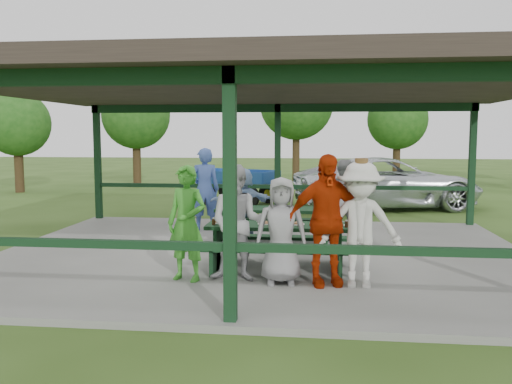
# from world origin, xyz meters

# --- Properties ---
(ground) EXTENTS (90.00, 90.00, 0.00)m
(ground) POSITION_xyz_m (0.00, 0.00, 0.00)
(ground) COLOR #304C17
(ground) RESTS_ON ground
(concrete_slab) EXTENTS (10.00, 8.00, 0.10)m
(concrete_slab) POSITION_xyz_m (0.00, 0.00, 0.05)
(concrete_slab) COLOR slate
(concrete_slab) RESTS_ON ground
(pavilion_structure) EXTENTS (10.60, 8.60, 3.24)m
(pavilion_structure) POSITION_xyz_m (0.00, 0.00, 3.17)
(pavilion_structure) COLOR black
(pavilion_structure) RESTS_ON concrete_slab
(picnic_table_near) EXTENTS (2.36, 1.39, 0.75)m
(picnic_table_near) POSITION_xyz_m (0.38, -1.20, 0.57)
(picnic_table_near) COLOR black
(picnic_table_near) RESTS_ON concrete_slab
(picnic_table_far) EXTENTS (2.39, 1.39, 0.75)m
(picnic_table_far) POSITION_xyz_m (0.18, 0.80, 0.57)
(picnic_table_far) COLOR black
(picnic_table_far) RESTS_ON concrete_slab
(table_setting) EXTENTS (2.37, 0.45, 0.10)m
(table_setting) POSITION_xyz_m (0.39, -1.17, 0.88)
(table_setting) COLOR white
(table_setting) RESTS_ON picnic_table_near
(contestant_green) EXTENTS (0.74, 0.60, 1.77)m
(contestant_green) POSITION_xyz_m (-0.95, -2.06, 0.98)
(contestant_green) COLOR green
(contestant_green) RESTS_ON concrete_slab
(contestant_grey_left) EXTENTS (0.89, 0.71, 1.78)m
(contestant_grey_left) POSITION_xyz_m (-0.18, -1.99, 0.99)
(contestant_grey_left) COLOR #969698
(contestant_grey_left) RESTS_ON concrete_slab
(contestant_grey_mid) EXTENTS (0.83, 0.58, 1.60)m
(contestant_grey_mid) POSITION_xyz_m (0.49, -2.07, 0.90)
(contestant_grey_mid) COLOR gray
(contestant_grey_mid) RESTS_ON concrete_slab
(contestant_red) EXTENTS (1.23, 0.76, 1.95)m
(contestant_red) POSITION_xyz_m (1.14, -2.09, 1.07)
(contestant_red) COLOR #AB2605
(contestant_red) RESTS_ON concrete_slab
(contestant_white_fedora) EXTENTS (1.22, 0.74, 1.89)m
(contestant_white_fedora) POSITION_xyz_m (1.64, -2.13, 1.02)
(contestant_white_fedora) COLOR silver
(contestant_white_fedora) RESTS_ON concrete_slab
(spectator_lblue) EXTENTS (1.47, 0.99, 1.52)m
(spectator_lblue) POSITION_xyz_m (-0.58, 1.53, 0.86)
(spectator_lblue) COLOR #87A6D1
(spectator_lblue) RESTS_ON concrete_slab
(spectator_blue) EXTENTS (0.80, 0.64, 1.93)m
(spectator_blue) POSITION_xyz_m (-1.59, 2.27, 1.06)
(spectator_blue) COLOR #4460B2
(spectator_blue) RESTS_ON concrete_slab
(spectator_grey) EXTENTS (0.87, 0.70, 1.71)m
(spectator_grey) POSITION_xyz_m (1.55, 1.55, 0.96)
(spectator_grey) COLOR gray
(spectator_grey) RESTS_ON concrete_slab
(pickup_truck) EXTENTS (6.30, 3.99, 1.62)m
(pickup_truck) POSITION_xyz_m (3.23, 7.40, 0.81)
(pickup_truck) COLOR silver
(pickup_truck) RESTS_ON ground
(farm_trailer) EXTENTS (3.50, 2.30, 1.23)m
(farm_trailer) POSITION_xyz_m (-1.64, 7.98, 0.61)
(farm_trailer) COLOR #1B4897
(farm_trailer) RESTS_ON ground
(tree_far_left) EXTENTS (3.03, 3.03, 4.73)m
(tree_far_left) POSITION_xyz_m (-7.05, 13.53, 3.19)
(tree_far_left) COLOR #312313
(tree_far_left) RESTS_ON ground
(tree_left) EXTENTS (3.69, 3.69, 5.77)m
(tree_left) POSITION_xyz_m (-0.06, 17.31, 3.90)
(tree_left) COLOR #312313
(tree_left) RESTS_ON ground
(tree_mid) EXTENTS (2.89, 2.89, 4.52)m
(tree_mid) POSITION_xyz_m (4.84, 16.96, 3.05)
(tree_mid) COLOR #312313
(tree_mid) RESTS_ON ground
(tree_edge_left) EXTENTS (2.63, 2.63, 4.11)m
(tree_edge_left) POSITION_xyz_m (-11.03, 10.68, 2.77)
(tree_edge_left) COLOR #312313
(tree_edge_left) RESTS_ON ground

